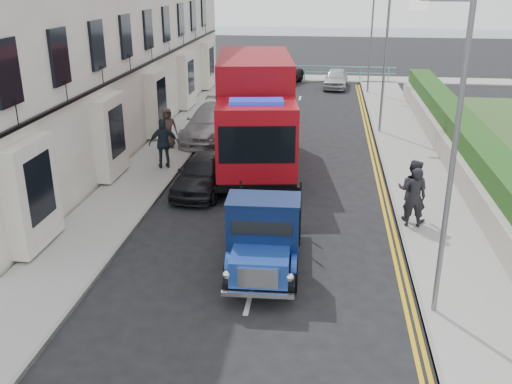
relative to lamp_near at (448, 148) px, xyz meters
The scene contains 21 objects.
ground 6.12m from the lamp_near, 154.42° to the left, with size 120.00×120.00×0.00m, color black.
pavement_west 14.98m from the lamp_near, 130.45° to the left, with size 2.40×38.00×0.12m, color gray.
pavement_east 11.74m from the lamp_near, 84.17° to the left, with size 2.60×38.00×0.12m, color gray.
promenade 31.53m from the lamp_near, 97.67° to the left, with size 30.00×2.50×0.12m, color gray.
sea_plane 62.27m from the lamp_near, 93.85° to the left, with size 120.00×120.00×0.00m, color slate.
garden_east 11.82m from the lamp_near, 74.59° to the left, with size 1.45×28.00×1.75m.
seafront_railing 30.68m from the lamp_near, 97.88° to the left, with size 13.00×0.08×1.11m.
lamp_near is the anchor object (origin of this frame).
lamp_mid 16.00m from the lamp_near, 90.00° to the left, with size 1.23×0.18×7.00m.
lamp_far 26.00m from the lamp_near, 90.00° to the left, with size 1.23×0.18×7.00m.
bedford_lorry 5.17m from the lamp_near, 160.73° to the left, with size 1.96×4.63×2.15m.
red_lorry 11.70m from the lamp_near, 117.40° to the left, with size 3.93×8.56×4.32m.
parked_car_front 10.44m from the lamp_near, 133.19° to the left, with size 1.61×4.00×1.36m, color black.
parked_car_mid 16.37m from the lamp_near, 119.05° to the left, with size 1.33×3.81×1.26m, color #60A6CF.
parked_car_rear 16.33m from the lamp_near, 119.05° to the left, with size 2.21×5.44×1.58m, color #A7A5AA.
seafront_car_left 29.45m from the lamp_near, 101.78° to the left, with size 2.45×5.32×1.48m, color black.
seafront_car_right 28.04m from the lamp_near, 93.98° to the left, with size 1.53×3.79×1.29m, color #BBBCC0.
pedestrian_east_near 5.56m from the lamp_near, 87.30° to the left, with size 0.69×0.45×1.88m, color black.
pedestrian_east_far 5.94m from the lamp_near, 87.54° to the left, with size 0.96×0.75×1.97m, color #332C36.
pedestrian_west_near 13.12m from the lamp_near, 133.50° to the left, with size 1.16×0.48×1.98m, color #1D2934.
pedestrian_west_far 15.58m from the lamp_near, 128.05° to the left, with size 0.86×0.56×1.77m, color #42332F.
Camera 1 is at (1.62, -13.69, 7.36)m, focal length 40.00 mm.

